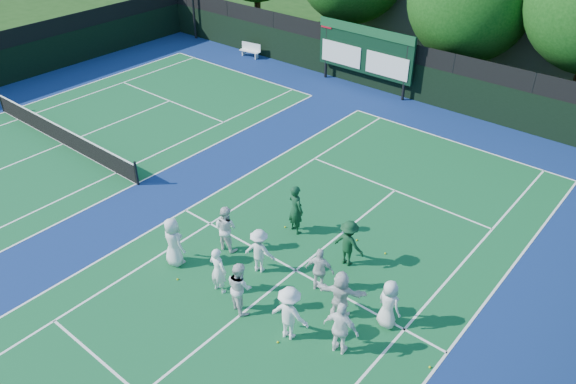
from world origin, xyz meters
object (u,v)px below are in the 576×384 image
Objects in this scene: bench at (251,50)px; coach_left at (296,209)px; tennis_net at (61,135)px; scoreboard at (365,50)px.

bench is 18.91m from coach_left.
tennis_net is at bearing 22.69° from coach_left.
bench is (-1.42, 14.36, -0.01)m from tennis_net.
scoreboard is at bearing 1.51° from bench.
bench is at bearing 95.64° from tennis_net.
scoreboard is 0.53× the size of tennis_net.
scoreboard is 8.58m from bench.
scoreboard is 3.10× the size of coach_left.
coach_left is at bearing -66.42° from scoreboard.
scoreboard is 14.11m from coach_left.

